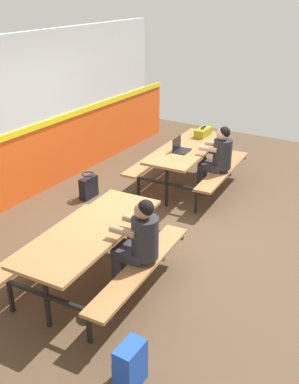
# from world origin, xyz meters

# --- Properties ---
(ground_plane) EXTENTS (10.00, 10.00, 0.02)m
(ground_plane) POSITION_xyz_m (0.00, 0.00, -0.01)
(ground_plane) COLOR #4C3826
(accent_backdrop) EXTENTS (8.00, 0.14, 2.60)m
(accent_backdrop) POSITION_xyz_m (0.00, 2.34, 1.25)
(accent_backdrop) COLOR #E55119
(accent_backdrop) RESTS_ON ground
(picnic_table_left) EXTENTS (2.08, 1.68, 0.74)m
(picnic_table_left) POSITION_xyz_m (-1.54, -0.08, 0.58)
(picnic_table_left) COLOR #9E6B3D
(picnic_table_left) RESTS_ON ground
(picnic_table_right) EXTENTS (2.08, 1.68, 0.74)m
(picnic_table_right) POSITION_xyz_m (1.54, 0.26, 0.58)
(picnic_table_right) COLOR #9E6B3D
(picnic_table_right) RESTS_ON ground
(student_nearer) EXTENTS (0.38, 0.53, 1.21)m
(student_nearer) POSITION_xyz_m (-1.40, -0.63, 0.71)
(student_nearer) COLOR #2D2D38
(student_nearer) RESTS_ON ground
(student_further) EXTENTS (0.38, 0.53, 1.21)m
(student_further) POSITION_xyz_m (1.48, -0.30, 0.71)
(student_further) COLOR #2D2D38
(student_further) RESTS_ON ground
(laptop_dark) EXTENTS (0.33, 0.24, 0.22)m
(laptop_dark) POSITION_xyz_m (1.28, 0.28, 0.79)
(laptop_dark) COLOR black
(laptop_dark) RESTS_ON picnic_table_right
(toolbox_grey) EXTENTS (0.40, 0.18, 0.18)m
(toolbox_grey) POSITION_xyz_m (2.20, 0.31, 0.81)
(toolbox_grey) COLOR olive
(toolbox_grey) RESTS_ON picnic_table_right
(backpack_dark) EXTENTS (0.30, 0.22, 0.44)m
(backpack_dark) POSITION_xyz_m (-2.55, -1.27, 0.22)
(backpack_dark) COLOR #1E47B2
(backpack_dark) RESTS_ON ground
(tote_bag_bright) EXTENTS (0.34, 0.21, 0.43)m
(tote_bag_bright) POSITION_xyz_m (0.30, 1.46, 0.19)
(tote_bag_bright) COLOR black
(tote_bag_bright) RESTS_ON ground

